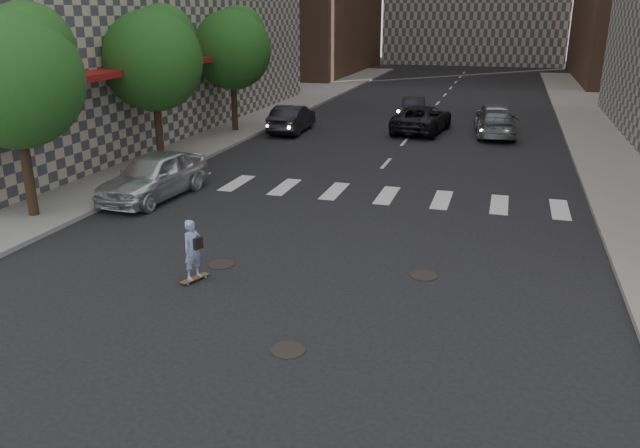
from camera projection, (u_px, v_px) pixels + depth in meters
The scene contains 15 objects.
ground at pixel (276, 292), 15.05m from camera, with size 160.00×160.00×0.00m, color black.
sidewalk_left at pixel (165, 124), 37.09m from camera, with size 13.00×80.00×0.15m, color gray.
tree_a at pixel (17, 73), 18.95m from camera, with size 4.20×4.20×6.60m.
tree_b at pixel (155, 56), 26.20m from camera, with size 4.20×4.20×6.60m.
tree_c at pixel (234, 46), 33.45m from camera, with size 4.20×4.20×6.60m.
manhole_a at pixel (288, 350), 12.45m from camera, with size 0.70×0.70×0.02m, color black.
manhole_b at pixel (221, 264), 16.68m from camera, with size 0.70×0.70×0.02m, color black.
manhole_c at pixel (424, 276), 15.96m from camera, with size 0.70×0.70×0.02m, color black.
skateboarder at pixel (193, 250), 15.40m from camera, with size 0.54×0.83×1.61m.
silver_sedan at pixel (154, 175), 22.38m from camera, with size 1.97×4.91×1.67m, color silver.
traffic_car_a at pixel (292, 119), 34.70m from camera, with size 1.59×4.56×1.50m, color black.
traffic_car_b at pixel (496, 123), 33.55m from camera, with size 2.05×5.03×1.46m, color slate.
traffic_car_c at pixel (422, 119), 34.70m from camera, with size 2.47×5.36×1.49m, color black.
traffic_car_d at pixel (494, 116), 35.20m from camera, with size 1.89×4.71×1.60m, color #AEB0B6.
traffic_car_e at pixel (414, 107), 39.76m from camera, with size 1.38×3.94×1.30m, color black.
Camera 1 is at (4.96, -12.82, 6.43)m, focal length 35.00 mm.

